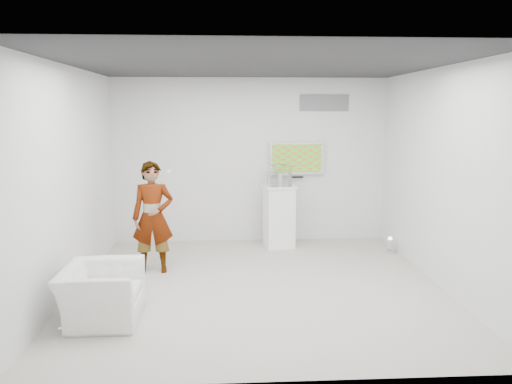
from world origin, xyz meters
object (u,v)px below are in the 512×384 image
person (153,217)px  floor_uplight (390,245)px  tv (296,158)px  armchair (102,293)px  pedestal (279,216)px

person → floor_uplight: (3.89, 0.79, -0.70)m
tv → person: 3.03m
person → tv: bearing=31.6°
armchair → person: bearing=-11.5°
person → armchair: 1.87m
tv → floor_uplight: 2.27m
person → pedestal: (2.03, 1.30, -0.29)m
person → armchair: bearing=-105.5°
armchair → tv: bearing=-38.4°
floor_uplight → person: bearing=-168.6°
armchair → floor_uplight: (4.24, 2.55, -0.19)m
tv → armchair: size_ratio=1.02×
person → floor_uplight: size_ratio=6.35×
person → pedestal: person is taller
tv → pedestal: tv is taller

